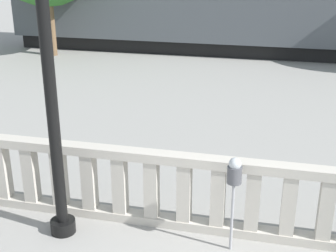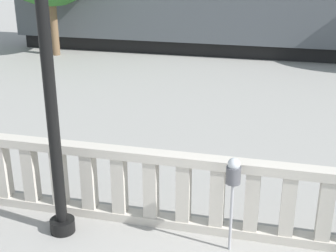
% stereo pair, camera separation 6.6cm
% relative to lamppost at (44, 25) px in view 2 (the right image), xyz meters
% --- Properties ---
extents(balustrade, '(12.45, 0.24, 1.20)m').
position_rel_lamppost_xyz_m(balustrade, '(2.47, 0.54, -2.45)').
color(balustrade, '#BCB5A8').
rests_on(balustrade, ground).
extents(lamppost, '(0.37, 0.37, 5.97)m').
position_rel_lamppost_xyz_m(lamppost, '(0.00, 0.00, 0.00)').
color(lamppost, black).
rests_on(lamppost, ground).
extents(parking_meter, '(0.20, 0.20, 1.41)m').
position_rel_lamppost_xyz_m(parking_meter, '(2.46, 0.16, -1.91)').
color(parking_meter, '#99999E').
rests_on(parking_meter, ground).
extents(train_near, '(20.38, 2.64, 3.84)m').
position_rel_lamppost_xyz_m(train_near, '(2.58, 13.31, -1.34)').
color(train_near, black).
rests_on(train_near, ground).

